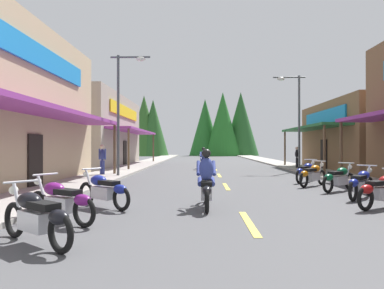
{
  "coord_description": "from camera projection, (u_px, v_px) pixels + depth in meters",
  "views": [
    {
      "loc": [
        -1.02,
        0.63,
        1.64
      ],
      "look_at": [
        -1.55,
        21.01,
        1.74
      ],
      "focal_mm": 32.17,
      "sensor_mm": 36.0,
      "label": 1
    }
  ],
  "objects": [
    {
      "name": "ground",
      "position": [
        217.0,
        172.0,
        22.38
      ],
      "size": [
        9.91,
        76.11,
        0.1
      ],
      "primitive_type": "cube",
      "color": "#4C4C4F"
    },
    {
      "name": "sidewalk_left",
      "position": [
        122.0,
        170.0,
        22.54
      ],
      "size": [
        2.48,
        76.11,
        0.12
      ],
      "primitive_type": "cube",
      "color": "#9E9991",
      "rests_on": "ground"
    },
    {
      "name": "sidewalk_right",
      "position": [
        312.0,
        171.0,
        22.22
      ],
      "size": [
        2.48,
        76.11,
        0.12
      ],
      "primitive_type": "cube",
      "color": "#9E9991",
      "rests_on": "ground"
    },
    {
      "name": "centerline_dashes",
      "position": [
        215.0,
        169.0,
        25.07
      ],
      "size": [
        0.16,
        50.55,
        0.01
      ],
      "color": "#E0C64C",
      "rests_on": "ground"
    },
    {
      "name": "storefront_left_far",
      "position": [
        77.0,
        131.0,
        28.92
      ],
      "size": [
        9.97,
        13.63,
        5.81
      ],
      "color": "gray",
      "rests_on": "ground"
    },
    {
      "name": "storefront_right_far",
      "position": [
        380.0,
        136.0,
        23.43
      ],
      "size": [
        9.47,
        10.4,
        4.67
      ],
      "color": "brown",
      "rests_on": "ground"
    },
    {
      "name": "streetlamp_left",
      "position": [
        124.0,
        98.0,
        17.96
      ],
      "size": [
        2.09,
        0.3,
        6.4
      ],
      "color": "#474C51",
      "rests_on": "ground"
    },
    {
      "name": "streetlamp_right",
      "position": [
        294.0,
        109.0,
        22.3
      ],
      "size": [
        2.09,
        0.3,
        6.23
      ],
      "color": "#474C51",
      "rests_on": "ground"
    },
    {
      "name": "motorcycle_parked_right_2",
      "position": [
        382.0,
        190.0,
        9.04
      ],
      "size": [
        1.86,
        1.22,
        1.04
      ],
      "rotation": [
        0.0,
        0.0,
        0.56
      ],
      "color": "black",
      "rests_on": "ground"
    },
    {
      "name": "motorcycle_parked_right_3",
      "position": [
        361.0,
        183.0,
        10.7
      ],
      "size": [
        1.52,
        1.65,
        1.04
      ],
      "rotation": [
        0.0,
        0.0,
        0.83
      ],
      "color": "black",
      "rests_on": "ground"
    },
    {
      "name": "motorcycle_parked_right_4",
      "position": [
        339.0,
        178.0,
        12.42
      ],
      "size": [
        1.71,
        1.44,
        1.04
      ],
      "rotation": [
        0.0,
        0.0,
        0.69
      ],
      "color": "black",
      "rests_on": "ground"
    },
    {
      "name": "motorcycle_parked_right_5",
      "position": [
        313.0,
        174.0,
        14.04
      ],
      "size": [
        1.59,
        1.58,
        1.04
      ],
      "rotation": [
        0.0,
        0.0,
        0.78
      ],
      "color": "black",
      "rests_on": "ground"
    },
    {
      "name": "motorcycle_parked_right_6",
      "position": [
        306.0,
        172.0,
        15.55
      ],
      "size": [
        1.43,
        1.72,
        1.04
      ],
      "rotation": [
        0.0,
        0.0,
        0.88
      ],
      "color": "black",
      "rests_on": "ground"
    },
    {
      "name": "motorcycle_parked_left_0",
      "position": [
        36.0,
        216.0,
        5.67
      ],
      "size": [
        1.78,
        1.35,
        1.04
      ],
      "rotation": [
        0.0,
        0.0,
        2.5
      ],
      "color": "black",
      "rests_on": "ground"
    },
    {
      "name": "motorcycle_parked_left_1",
      "position": [
        61.0,
        200.0,
        7.29
      ],
      "size": [
        1.89,
        1.17,
        1.04
      ],
      "rotation": [
        0.0,
        0.0,
        2.61
      ],
      "color": "black",
      "rests_on": "ground"
    },
    {
      "name": "motorcycle_parked_left_2",
      "position": [
        104.0,
        190.0,
        9.11
      ],
      "size": [
        1.76,
        1.38,
        1.04
      ],
      "rotation": [
        0.0,
        0.0,
        2.49
      ],
      "color": "black",
      "rests_on": "ground"
    },
    {
      "name": "rider_cruising_lead",
      "position": [
        206.0,
        183.0,
        9.08
      ],
      "size": [
        0.6,
        2.14,
        1.57
      ],
      "rotation": [
        0.0,
        0.0,
        1.58
      ],
      "color": "black",
      "rests_on": "ground"
    },
    {
      "name": "rider_cruising_trailing",
      "position": [
        203.0,
        160.0,
        24.42
      ],
      "size": [
        0.6,
        2.14,
        1.57
      ],
      "rotation": [
        0.0,
        0.0,
        1.59
      ],
      "color": "black",
      "rests_on": "ground"
    },
    {
      "name": "pedestrian_by_shop",
      "position": [
        102.0,
        158.0,
        18.63
      ],
      "size": [
        0.48,
        0.42,
        1.74
      ],
      "rotation": [
        0.0,
        0.0,
        4.11
      ],
      "color": "#333F8C",
      "rests_on": "ground"
    },
    {
      "name": "pedestrian_waiting",
      "position": [
        297.0,
        156.0,
        24.47
      ],
      "size": [
        0.38,
        0.53,
        1.61
      ],
      "rotation": [
        0.0,
        0.0,
        5.87
      ],
      "color": "black",
      "rests_on": "ground"
    },
    {
      "name": "treeline_backdrop",
      "position": [
        199.0,
        125.0,
        59.62
      ],
      "size": [
        22.77,
        9.28,
        11.29
      ],
      "color": "#265523",
      "rests_on": "ground"
    }
  ]
}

